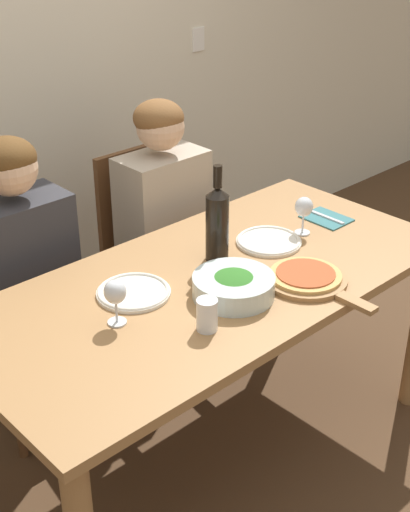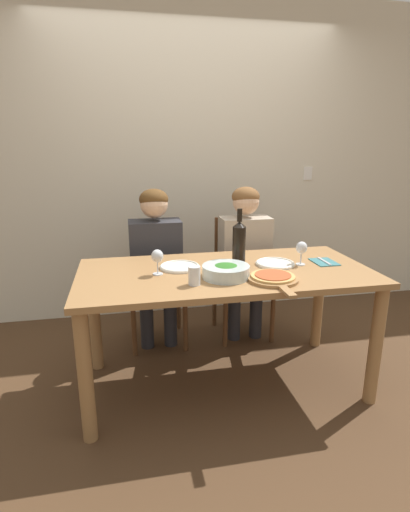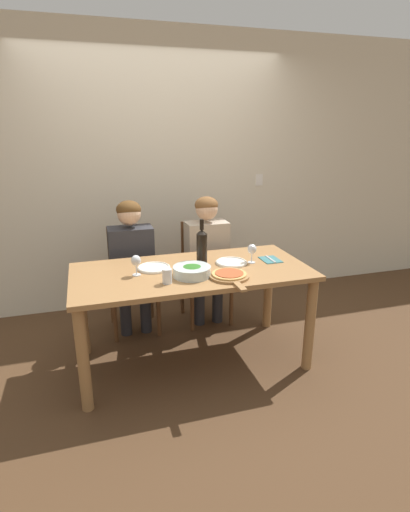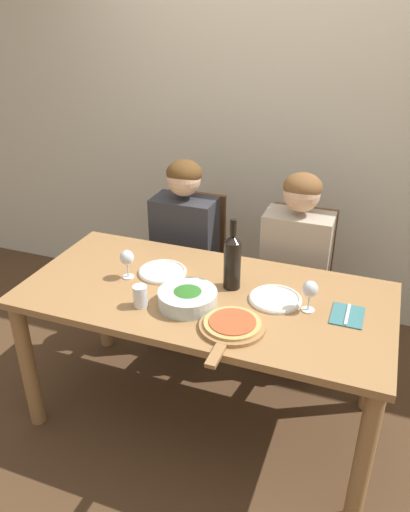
{
  "view_description": "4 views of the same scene",
  "coord_description": "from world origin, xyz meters",
  "views": [
    {
      "loc": [
        -1.47,
        -1.53,
        2.0
      ],
      "look_at": [
        0.0,
        0.04,
        0.85
      ],
      "focal_mm": 50.0,
      "sensor_mm": 36.0,
      "label": 1
    },
    {
      "loc": [
        -0.58,
        -2.23,
        1.52
      ],
      "look_at": [
        -0.12,
        0.03,
        0.87
      ],
      "focal_mm": 28.0,
      "sensor_mm": 36.0,
      "label": 2
    },
    {
      "loc": [
        -0.72,
        -2.72,
        1.8
      ],
      "look_at": [
        0.11,
        0.01,
        0.87
      ],
      "focal_mm": 28.0,
      "sensor_mm": 36.0,
      "label": 3
    },
    {
      "loc": [
        0.72,
        -1.91,
        2.03
      ],
      "look_at": [
        -0.02,
        0.06,
        0.94
      ],
      "focal_mm": 35.0,
      "sensor_mm": 36.0,
      "label": 4
    }
  ],
  "objects": [
    {
      "name": "dining_table",
      "position": [
        0.0,
        0.0,
        0.66
      ],
      "size": [
        1.77,
        0.84,
        0.78
      ],
      "color": "#9E7042",
      "rests_on": "ground"
    },
    {
      "name": "fork_on_napkin",
      "position": [
        0.66,
        0.03,
        0.78
      ],
      "size": [
        0.14,
        0.18,
        0.01
      ],
      "color": "#387075",
      "rests_on": "dining_table"
    },
    {
      "name": "broccoli_bowl",
      "position": [
        -0.03,
        -0.13,
        0.82
      ],
      "size": [
        0.27,
        0.27,
        0.08
      ],
      "color": "silver",
      "rests_on": "dining_table"
    },
    {
      "name": "dinner_plate_left",
      "position": [
        -0.27,
        0.1,
        0.79
      ],
      "size": [
        0.25,
        0.25,
        0.02
      ],
      "color": "silver",
      "rests_on": "dining_table"
    },
    {
      "name": "chair_left",
      "position": [
        -0.37,
        0.75,
        0.5
      ],
      "size": [
        0.42,
        0.42,
        0.94
      ],
      "color": "brown",
      "rests_on": "ground"
    },
    {
      "name": "wine_bottle",
      "position": [
        0.11,
        0.09,
        0.93
      ],
      "size": [
        0.08,
        0.08,
        0.36
      ],
      "color": "black",
      "rests_on": "dining_table"
    },
    {
      "name": "person_man",
      "position": [
        0.32,
        0.63,
        0.72
      ],
      "size": [
        0.47,
        0.51,
        1.21
      ],
      "color": "#28282D",
      "rests_on": "ground"
    },
    {
      "name": "dinner_plate_right",
      "position": [
        0.33,
        0.05,
        0.79
      ],
      "size": [
        0.25,
        0.25,
        0.02
      ],
      "color": "silver",
      "rests_on": "dining_table"
    },
    {
      "name": "person_woman",
      "position": [
        -0.37,
        0.63,
        0.72
      ],
      "size": [
        0.47,
        0.51,
        1.21
      ],
      "color": "#28282D",
      "rests_on": "ground"
    },
    {
      "name": "wine_glass_left",
      "position": [
        -0.41,
        -0.0,
        0.88
      ],
      "size": [
        0.07,
        0.07,
        0.15
      ],
      "color": "silver",
      "rests_on": "dining_table"
    },
    {
      "name": "pizza_on_board",
      "position": [
        0.21,
        -0.24,
        0.79
      ],
      "size": [
        0.29,
        0.43,
        0.04
      ],
      "color": "#9E7042",
      "rests_on": "dining_table"
    },
    {
      "name": "chair_right",
      "position": [
        0.32,
        0.75,
        0.5
      ],
      "size": [
        0.42,
        0.42,
        0.94
      ],
      "color": "brown",
      "rests_on": "ground"
    },
    {
      "name": "water_tumbler",
      "position": [
        -0.23,
        -0.21,
        0.83
      ],
      "size": [
        0.07,
        0.07,
        0.1
      ],
      "color": "silver",
      "rests_on": "dining_table"
    },
    {
      "name": "back_wall",
      "position": [
        0.0,
        1.3,
        1.35
      ],
      "size": [
        10.0,
        0.06,
        2.7
      ],
      "color": "beige",
      "rests_on": "ground"
    },
    {
      "name": "ground_plane",
      "position": [
        0.0,
        0.0,
        0.0
      ],
      "size": [
        40.0,
        40.0,
        0.0
      ],
      "primitive_type": "plane",
      "color": "#4C331E"
    },
    {
      "name": "wine_glass_right",
      "position": [
        0.49,
        0.02,
        0.88
      ],
      "size": [
        0.07,
        0.07,
        0.15
      ],
      "color": "silver",
      "rests_on": "dining_table"
    }
  ]
}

